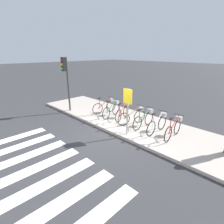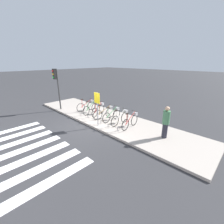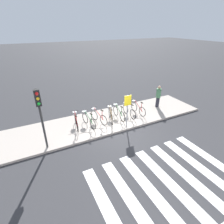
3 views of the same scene
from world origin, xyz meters
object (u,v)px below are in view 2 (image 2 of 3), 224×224
parked_bicycle_3 (105,112)px  parked_bicycle_5 (121,117)px  pedestrian (166,122)px  sign_post (97,104)px  parked_bicycle_2 (99,109)px  parked_bicycle_0 (87,105)px  parked_bicycle_1 (91,108)px  parked_bicycle_4 (113,114)px  traffic_light (56,81)px  parked_bicycle_6 (131,120)px

parked_bicycle_3 → parked_bicycle_5: bearing=1.3°
pedestrian → sign_post: size_ratio=0.82×
sign_post → parked_bicycle_2: bearing=136.8°
parked_bicycle_0 → sign_post: bearing=-25.4°
parked_bicycle_1 → parked_bicycle_2: size_ratio=1.02×
parked_bicycle_2 → sign_post: bearing=-43.2°
parked_bicycle_5 → pedestrian: 2.71m
parked_bicycle_5 → sign_post: 1.68m
parked_bicycle_0 → sign_post: size_ratio=0.79×
parked_bicycle_0 → parked_bicycle_4: size_ratio=0.99×
traffic_light → sign_post: size_ratio=1.57×
parked_bicycle_3 → parked_bicycle_2: bearing=169.5°
parked_bicycle_5 → parked_bicycle_6: size_ratio=1.00×
pedestrian → sign_post: 3.78m
parked_bicycle_0 → parked_bicycle_1: size_ratio=1.00×
parked_bicycle_4 → sign_post: bearing=-93.1°
parked_bicycle_5 → parked_bicycle_4: bearing=176.1°
parked_bicycle_1 → pedestrian: (5.52, 0.23, 0.42)m
parked_bicycle_6 → traffic_light: bearing=-168.7°
parked_bicycle_2 → pedestrian: 4.85m
parked_bicycle_1 → parked_bicycle_6: bearing=0.5°
parked_bicycle_3 → sign_post: sign_post is taller
parked_bicycle_4 → traffic_light: 5.17m
parked_bicycle_3 → sign_post: bearing=-64.3°
parked_bicycle_4 → parked_bicycle_6: size_ratio=1.00×
parked_bicycle_3 → parked_bicycle_6: same height
pedestrian → traffic_light: 8.33m
parked_bicycle_1 → parked_bicycle_4: size_ratio=0.99×
parked_bicycle_0 → parked_bicycle_3: (2.19, -0.18, 0.00)m
parked_bicycle_0 → parked_bicycle_5: 3.54m
parked_bicycle_2 → parked_bicycle_6: 2.89m
parked_bicycle_0 → pedestrian: size_ratio=0.96×
parked_bicycle_5 → pedestrian: size_ratio=0.97×
parked_bicycle_3 → parked_bicycle_1: bearing=178.9°
parked_bicycle_2 → parked_bicycle_3: size_ratio=1.00×
pedestrian → parked_bicycle_1: bearing=-177.6°
parked_bicycle_5 → sign_post: bearing=-125.2°
parked_bicycle_1 → parked_bicycle_4: bearing=1.4°
sign_post → parked_bicycle_5: bearing=54.8°
parked_bicycle_3 → sign_post: size_ratio=0.76×
parked_bicycle_4 → parked_bicycle_5: bearing=-3.9°
parked_bicycle_6 → traffic_light: 6.53m
sign_post → parked_bicycle_6: bearing=37.4°
parked_bicycle_3 → parked_bicycle_6: (2.08, 0.06, 0.00)m
parked_bicycle_2 → traffic_light: size_ratio=0.49×
parked_bicycle_4 → pedestrian: bearing=3.0°
parked_bicycle_1 → parked_bicycle_2: same height
parked_bicycle_5 → pedestrian: bearing=5.0°
parked_bicycle_1 → traffic_light: bearing=-154.9°
parked_bicycle_1 → sign_post: bearing=-29.3°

